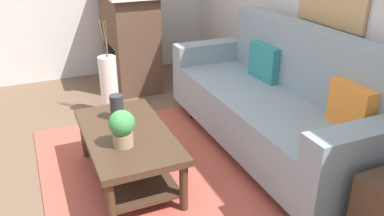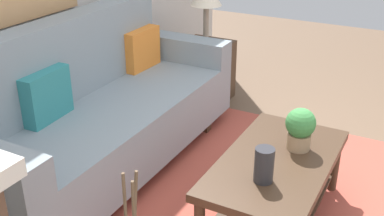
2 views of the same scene
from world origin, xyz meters
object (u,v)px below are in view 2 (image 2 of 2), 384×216
Objects in this scene: couch at (101,114)px; potted_plant_tabletop at (300,128)px; side_table at (205,72)px; throw_pillow_orange at (141,49)px; throw_pillow_teal at (46,96)px; coffee_table at (275,176)px; tabletop_vase at (264,165)px.

couch is 8.70× the size of potted_plant_tabletop.
potted_plant_tabletop is 0.47× the size of side_table.
throw_pillow_orange is 1.58m from potted_plant_tabletop.
throw_pillow_teal reaches higher than coffee_table.
throw_pillow_teal is at bearing 104.03° from coffee_table.
tabletop_vase reaches higher than side_table.
side_table is (1.26, 1.26, -0.29)m from potted_plant_tabletop.
throw_pillow_teal is 1.50m from coffee_table.
couch is at bearing -170.05° from throw_pillow_orange.
throw_pillow_teal is 1.07m from throw_pillow_orange.
side_table is at bearing 44.92° from potted_plant_tabletop.
throw_pillow_orange reaches higher than tabletop_vase.
throw_pillow_orange reaches higher than side_table.
throw_pillow_teal reaches higher than potted_plant_tabletop.
couch reaches higher than tabletop_vase.
potted_plant_tabletop reaches higher than tabletop_vase.
couch is 1.45m from side_table.
couch is at bearing 97.53° from potted_plant_tabletop.
throw_pillow_teal is 0.33× the size of coffee_table.
couch reaches higher than throw_pillow_teal.
tabletop_vase is 0.75× the size of potted_plant_tabletop.
potted_plant_tabletop is (0.18, -0.07, 0.26)m from coffee_table.
coffee_table is at bearing -117.11° from throw_pillow_orange.
throw_pillow_teal is 1.58m from potted_plant_tabletop.
couch is 11.55× the size of tabletop_vase.
coffee_table is at bearing -75.97° from throw_pillow_teal.
tabletop_vase is (0.11, -1.41, -0.15)m from throw_pillow_teal.
potted_plant_tabletop is at bearing -21.00° from coffee_table.
coffee_table is (0.35, -1.41, -0.37)m from throw_pillow_teal.
tabletop_vase is 0.35× the size of side_table.
potted_plant_tabletop is (-0.54, -1.48, -0.11)m from throw_pillow_orange.
throw_pillow_orange is at bearing 163.19° from side_table.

